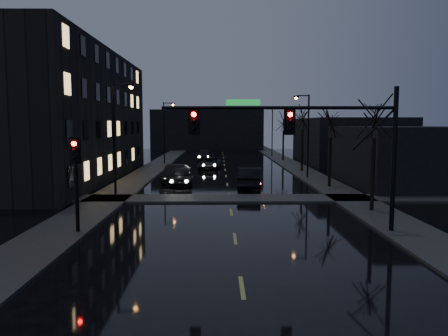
{
  "coord_description": "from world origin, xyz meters",
  "views": [
    {
      "loc": [
        -0.75,
        -11.58,
        5.25
      ],
      "look_at": [
        -0.5,
        8.62,
        3.2
      ],
      "focal_mm": 35.0,
      "sensor_mm": 36.0,
      "label": 1
    }
  ],
  "objects_px": {
    "oncoming_car_c": "(210,163)",
    "oncoming_car_d": "(204,155)",
    "oncoming_car_a": "(181,176)",
    "lead_car": "(250,178)",
    "oncoming_car_b": "(175,174)"
  },
  "relations": [
    {
      "from": "oncoming_car_c",
      "to": "oncoming_car_d",
      "type": "relative_size",
      "value": 0.97
    },
    {
      "from": "oncoming_car_b",
      "to": "oncoming_car_c",
      "type": "relative_size",
      "value": 0.99
    },
    {
      "from": "oncoming_car_a",
      "to": "oncoming_car_b",
      "type": "relative_size",
      "value": 0.96
    },
    {
      "from": "oncoming_car_c",
      "to": "lead_car",
      "type": "height_order",
      "value": "lead_car"
    },
    {
      "from": "oncoming_car_d",
      "to": "lead_car",
      "type": "xyz_separation_m",
      "value": [
        4.64,
        -27.64,
        0.12
      ]
    },
    {
      "from": "oncoming_car_a",
      "to": "oncoming_car_b",
      "type": "distance_m",
      "value": 2.16
    },
    {
      "from": "oncoming_car_c",
      "to": "oncoming_car_d",
      "type": "height_order",
      "value": "oncoming_car_d"
    },
    {
      "from": "oncoming_car_d",
      "to": "lead_car",
      "type": "height_order",
      "value": "lead_car"
    },
    {
      "from": "oncoming_car_c",
      "to": "oncoming_car_d",
      "type": "bearing_deg",
      "value": 100.98
    },
    {
      "from": "oncoming_car_a",
      "to": "oncoming_car_d",
      "type": "xyz_separation_m",
      "value": [
        1.09,
        26.01,
        -0.05
      ]
    },
    {
      "from": "oncoming_car_b",
      "to": "oncoming_car_c",
      "type": "distance_m",
      "value": 12.03
    },
    {
      "from": "oncoming_car_a",
      "to": "oncoming_car_d",
      "type": "bearing_deg",
      "value": 85.62
    },
    {
      "from": "oncoming_car_a",
      "to": "oncoming_car_d",
      "type": "relative_size",
      "value": 0.92
    },
    {
      "from": "oncoming_car_c",
      "to": "oncoming_car_d",
      "type": "xyz_separation_m",
      "value": [
        -1.04,
        12.28,
        0.05
      ]
    },
    {
      "from": "oncoming_car_c",
      "to": "lead_car",
      "type": "distance_m",
      "value": 15.77
    }
  ]
}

